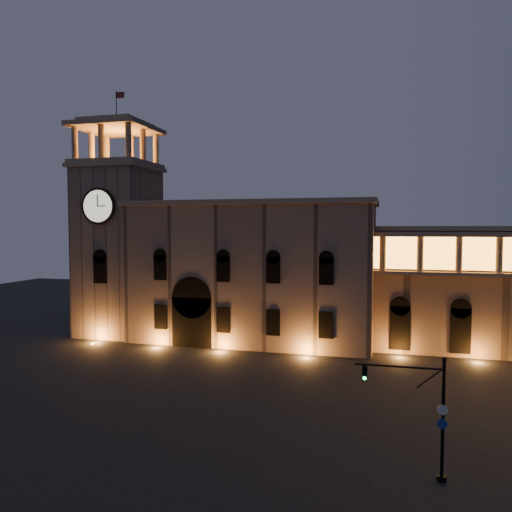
% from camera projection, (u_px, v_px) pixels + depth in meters
% --- Properties ---
extents(ground, '(160.00, 160.00, 0.00)m').
position_uv_depth(ground, '(209.00, 397.00, 42.25)').
color(ground, black).
rests_on(ground, ground).
extents(government_building, '(30.80, 12.80, 17.60)m').
position_uv_depth(government_building, '(252.00, 271.00, 63.44)').
color(government_building, '#836A55').
rests_on(government_building, ground).
extents(clock_tower, '(9.80, 9.80, 32.40)m').
position_uv_depth(clock_tower, '(118.00, 241.00, 66.98)').
color(clock_tower, '#836A55').
rests_on(clock_tower, ground).
extents(traffic_light, '(5.21, 0.55, 7.15)m').
position_uv_depth(traffic_light, '(427.00, 415.00, 28.31)').
color(traffic_light, black).
rests_on(traffic_light, ground).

